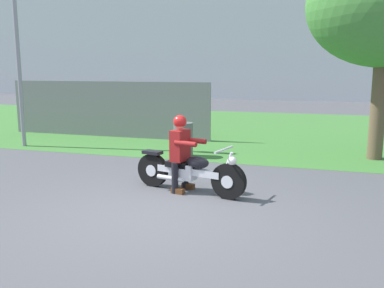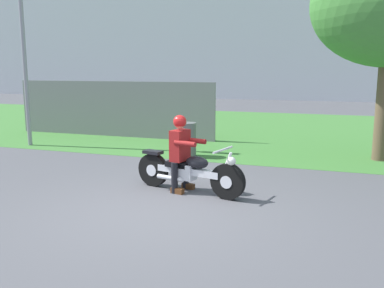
# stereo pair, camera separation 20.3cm
# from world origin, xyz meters

# --- Properties ---
(ground) EXTENTS (120.00, 120.00, 0.00)m
(ground) POSITION_xyz_m (0.00, 0.00, 0.00)
(ground) COLOR #4C4C51
(grass_verge) EXTENTS (60.00, 12.00, 0.01)m
(grass_verge) POSITION_xyz_m (0.00, 9.63, 0.00)
(grass_verge) COLOR #3D7533
(grass_verge) RESTS_ON ground
(stadium_facade) EXTENTS (62.25, 8.00, 12.98)m
(stadium_facade) POSITION_xyz_m (1.77, 28.60, 6.49)
(stadium_facade) COLOR #B2B7C1
(stadium_facade) RESTS_ON ground
(motorcycle_lead) EXTENTS (2.18, 0.81, 0.87)m
(motorcycle_lead) POSITION_xyz_m (0.09, 1.15, 0.39)
(motorcycle_lead) COLOR black
(motorcycle_lead) RESTS_ON ground
(rider_lead) EXTENTS (0.62, 0.55, 1.39)m
(rider_lead) POSITION_xyz_m (-0.07, 1.19, 0.81)
(rider_lead) COLOR black
(rider_lead) RESTS_ON ground
(streetlight_pole) EXTENTS (0.96, 0.20, 5.80)m
(streetlight_pole) POSITION_xyz_m (-5.74, 4.16, 3.62)
(streetlight_pole) COLOR gray
(streetlight_pole) RESTS_ON ground
(trash_can) EXTENTS (0.49, 0.49, 0.86)m
(trash_can) POSITION_xyz_m (-1.00, 4.11, 0.43)
(trash_can) COLOR #595E5B
(trash_can) RESTS_ON ground
(fence_segment) EXTENTS (7.00, 0.06, 1.80)m
(fence_segment) POSITION_xyz_m (-4.39, 6.43, 0.90)
(fence_segment) COLOR slate
(fence_segment) RESTS_ON ground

